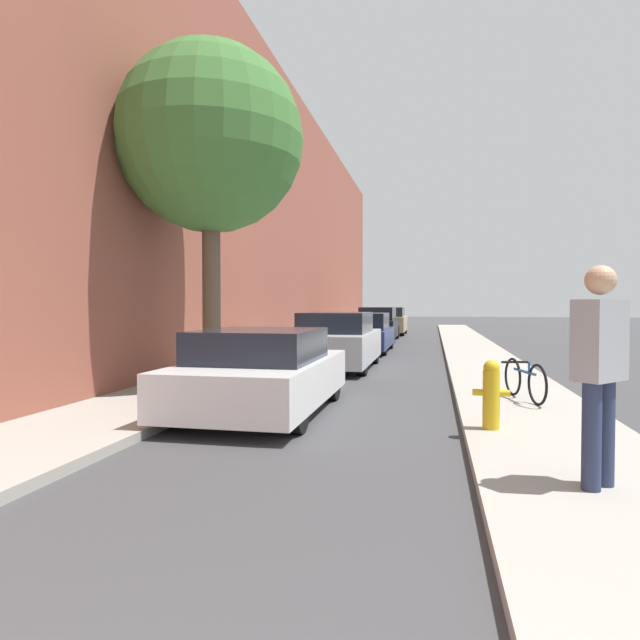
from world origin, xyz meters
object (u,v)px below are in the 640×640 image
object	(u,v)px
parked_car_white	(262,372)
parked_car_champagne	(389,321)
bicycle	(524,380)
parked_car_black	(378,325)
pedestrian	(599,362)
parked_car_silver	(337,342)
street_tree_near	(211,141)
parked_car_navy	(363,333)
fire_hydrant	(491,393)

from	to	relation	value
parked_car_white	parked_car_champagne	xyz separation A→B (m)	(0.14, 22.00, 0.11)
bicycle	parked_car_white	bearing A→B (deg)	-177.46
parked_car_white	bicycle	distance (m)	4.15
parked_car_black	pedestrian	xyz separation A→B (m)	(3.81, -19.88, 0.44)
parked_car_champagne	parked_car_black	bearing A→B (deg)	-90.74
parked_car_silver	parked_car_champagne	distance (m)	16.18
bicycle	street_tree_near	bearing A→B (deg)	160.20
parked_car_black	parked_car_silver	bearing A→B (deg)	-89.73
parked_car_white	parked_car_navy	xyz separation A→B (m)	(0.15, 10.96, 0.03)
parked_car_black	fire_hydrant	size ratio (longest dim) A/B	5.43
street_tree_near	pedestrian	world-z (taller)	street_tree_near
parked_car_champagne	bicycle	world-z (taller)	parked_car_champagne
parked_car_white	pedestrian	bearing A→B (deg)	-37.55
parked_car_white	parked_car_black	distance (m)	16.90
parked_car_navy	pedestrian	world-z (taller)	pedestrian
parked_car_navy	parked_car_champagne	distance (m)	11.04
fire_hydrant	pedestrian	bearing A→B (deg)	-72.36
parked_car_black	fire_hydrant	bearing A→B (deg)	-79.96
parked_car_black	street_tree_near	distance (m)	15.78
parked_car_black	pedestrian	bearing A→B (deg)	-79.16
parked_car_silver	fire_hydrant	size ratio (longest dim) A/B	5.09
parked_car_white	bicycle	xyz separation A→B (m)	(3.96, 1.23, -0.17)
parked_car_silver	street_tree_near	world-z (taller)	street_tree_near
parked_car_white	parked_car_black	world-z (taller)	parked_car_black
fire_hydrant	parked_car_black	bearing A→B (deg)	100.04
parked_car_silver	fire_hydrant	world-z (taller)	parked_car_silver
parked_car_champagne	pedestrian	xyz separation A→B (m)	(3.74, -24.98, 0.44)
street_tree_near	bicycle	world-z (taller)	street_tree_near
parked_car_silver	parked_car_champagne	size ratio (longest dim) A/B	1.02
parked_car_champagne	fire_hydrant	size ratio (longest dim) A/B	4.97
parked_car_navy	parked_car_silver	bearing A→B (deg)	-90.25
street_tree_near	parked_car_black	bearing A→B (deg)	83.89
fire_hydrant	pedestrian	world-z (taller)	pedestrian
street_tree_near	parked_car_navy	bearing A→B (deg)	79.58
parked_car_navy	bicycle	distance (m)	10.46
parked_car_champagne	street_tree_near	size ratio (longest dim) A/B	0.66
street_tree_near	pedestrian	xyz separation A→B (m)	(5.43, -4.70, -3.54)
parked_car_navy	parked_car_black	world-z (taller)	parked_car_black
parked_car_white	street_tree_near	xyz separation A→B (m)	(-1.55, 1.72, 4.09)
parked_car_silver	parked_car_black	distance (m)	11.08
parked_car_white	parked_car_navy	world-z (taller)	parked_car_navy
street_tree_near	fire_hydrant	size ratio (longest dim) A/B	7.51
parked_car_champagne	fire_hydrant	bearing A→B (deg)	-82.32
parked_car_navy	bicycle	bearing A→B (deg)	-68.62
parked_car_silver	bicycle	xyz separation A→B (m)	(3.83, -4.60, -0.25)
street_tree_near	parked_car_silver	bearing A→B (deg)	67.79
parked_car_silver	pedestrian	size ratio (longest dim) A/B	2.33
parked_car_champagne	bicycle	bearing A→B (deg)	-79.58
parked_car_champagne	fire_hydrant	xyz separation A→B (m)	(3.09, -22.95, -0.17)
parked_car_silver	pedestrian	bearing A→B (deg)	-66.91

